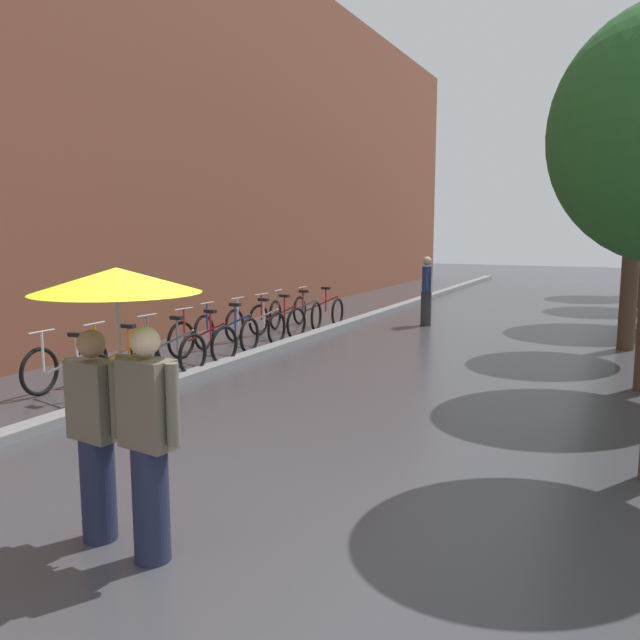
{
  "coord_description": "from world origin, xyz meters",
  "views": [
    {
      "loc": [
        3.0,
        -3.79,
        2.36
      ],
      "look_at": [
        -0.11,
        2.66,
        1.35
      ],
      "focal_mm": 36.24,
      "sensor_mm": 36.0,
      "label": 1
    }
  ],
  "objects_px": {
    "street_tree_2": "(639,139)",
    "pedestrian_walking_midground": "(426,291)",
    "street_tree_5": "(636,184)",
    "couple_under_umbrella": "(119,361)",
    "parked_bicycle_5": "(255,326)",
    "parked_bicycle_8": "(318,310)",
    "parked_bicycle_0": "(67,373)",
    "parked_bicycle_1": "(119,361)",
    "parked_bicycle_4": "(226,333)",
    "parked_bicycle_6": "(277,321)",
    "parked_bicycle_7": "(296,315)",
    "parked_bicycle_2": "(168,350)",
    "parked_bicycle_3": "(202,341)"
  },
  "relations": [
    {
      "from": "parked_bicycle_0",
      "to": "parked_bicycle_6",
      "type": "bearing_deg",
      "value": 89.2
    },
    {
      "from": "parked_bicycle_3",
      "to": "parked_bicycle_4",
      "type": "distance_m",
      "value": 1.02
    },
    {
      "from": "parked_bicycle_6",
      "to": "parked_bicycle_8",
      "type": "relative_size",
      "value": 1.05
    },
    {
      "from": "street_tree_2",
      "to": "parked_bicycle_4",
      "type": "xyz_separation_m",
      "value": [
        -6.97,
        -3.61,
        -3.67
      ]
    },
    {
      "from": "parked_bicycle_0",
      "to": "parked_bicycle_8",
      "type": "bearing_deg",
      "value": 89.19
    },
    {
      "from": "parked_bicycle_3",
      "to": "street_tree_2",
      "type": "bearing_deg",
      "value": 34.15
    },
    {
      "from": "parked_bicycle_3",
      "to": "couple_under_umbrella",
      "type": "height_order",
      "value": "couple_under_umbrella"
    },
    {
      "from": "street_tree_5",
      "to": "parked_bicycle_6",
      "type": "height_order",
      "value": "street_tree_5"
    },
    {
      "from": "parked_bicycle_1",
      "to": "parked_bicycle_0",
      "type": "bearing_deg",
      "value": -95.87
    },
    {
      "from": "parked_bicycle_5",
      "to": "parked_bicycle_8",
      "type": "relative_size",
      "value": 0.98
    },
    {
      "from": "street_tree_2",
      "to": "parked_bicycle_2",
      "type": "relative_size",
      "value": 4.86
    },
    {
      "from": "street_tree_5",
      "to": "couple_under_umbrella",
      "type": "xyz_separation_m",
      "value": [
        -3.23,
        -22.13,
        -2.5
      ]
    },
    {
      "from": "parked_bicycle_6",
      "to": "couple_under_umbrella",
      "type": "height_order",
      "value": "couple_under_umbrella"
    },
    {
      "from": "parked_bicycle_3",
      "to": "parked_bicycle_7",
      "type": "bearing_deg",
      "value": 92.82
    },
    {
      "from": "parked_bicycle_2",
      "to": "parked_bicycle_4",
      "type": "relative_size",
      "value": 0.99
    },
    {
      "from": "street_tree_2",
      "to": "parked_bicycle_3",
      "type": "distance_m",
      "value": 9.01
    },
    {
      "from": "street_tree_2",
      "to": "couple_under_umbrella",
      "type": "bearing_deg",
      "value": -107.25
    },
    {
      "from": "parked_bicycle_0",
      "to": "couple_under_umbrella",
      "type": "xyz_separation_m",
      "value": [
        3.73,
        -2.93,
        1.05
      ]
    },
    {
      "from": "parked_bicycle_4",
      "to": "pedestrian_walking_midground",
      "type": "bearing_deg",
      "value": 63.46
    },
    {
      "from": "parked_bicycle_5",
      "to": "pedestrian_walking_midground",
      "type": "xyz_separation_m",
      "value": [
        2.46,
        3.99,
        0.49
      ]
    },
    {
      "from": "parked_bicycle_3",
      "to": "parked_bicycle_6",
      "type": "xyz_separation_m",
      "value": [
        -0.09,
        2.87,
        0.0
      ]
    },
    {
      "from": "street_tree_2",
      "to": "pedestrian_walking_midground",
      "type": "relative_size",
      "value": 3.15
    },
    {
      "from": "parked_bicycle_8",
      "to": "parked_bicycle_5",
      "type": "bearing_deg",
      "value": -91.23
    },
    {
      "from": "parked_bicycle_7",
      "to": "street_tree_2",
      "type": "bearing_deg",
      "value": 5.64
    },
    {
      "from": "parked_bicycle_2",
      "to": "parked_bicycle_3",
      "type": "relative_size",
      "value": 0.95
    },
    {
      "from": "parked_bicycle_5",
      "to": "parked_bicycle_6",
      "type": "xyz_separation_m",
      "value": [
        0.03,
        0.86,
        0.0
      ]
    },
    {
      "from": "couple_under_umbrella",
      "to": "parked_bicycle_8",
      "type": "bearing_deg",
      "value": 108.65
    },
    {
      "from": "parked_bicycle_1",
      "to": "parked_bicycle_5",
      "type": "xyz_separation_m",
      "value": [
        -0.05,
        4.02,
        0.0
      ]
    },
    {
      "from": "parked_bicycle_0",
      "to": "parked_bicycle_4",
      "type": "bearing_deg",
      "value": 89.83
    },
    {
      "from": "couple_under_umbrella",
      "to": "parked_bicycle_7",
      "type": "bearing_deg",
      "value": 110.99
    },
    {
      "from": "street_tree_2",
      "to": "parked_bicycle_7",
      "type": "xyz_separation_m",
      "value": [
        -7.0,
        -0.69,
        -3.67
      ]
    },
    {
      "from": "street_tree_2",
      "to": "parked_bicycle_2",
      "type": "bearing_deg",
      "value": -140.69
    },
    {
      "from": "parked_bicycle_6",
      "to": "pedestrian_walking_midground",
      "type": "xyz_separation_m",
      "value": [
        2.43,
        3.13,
        0.49
      ]
    },
    {
      "from": "street_tree_2",
      "to": "parked_bicycle_4",
      "type": "relative_size",
      "value": 4.81
    },
    {
      "from": "parked_bicycle_6",
      "to": "couple_under_umbrella",
      "type": "bearing_deg",
      "value": -67.3
    },
    {
      "from": "parked_bicycle_1",
      "to": "parked_bicycle_5",
      "type": "relative_size",
      "value": 1.03
    },
    {
      "from": "street_tree_5",
      "to": "parked_bicycle_3",
      "type": "height_order",
      "value": "street_tree_5"
    },
    {
      "from": "street_tree_2",
      "to": "pedestrian_walking_midground",
      "type": "distance_m",
      "value": 5.66
    },
    {
      "from": "parked_bicycle_7",
      "to": "couple_under_umbrella",
      "type": "bearing_deg",
      "value": -69.01
    },
    {
      "from": "parked_bicycle_2",
      "to": "couple_under_umbrella",
      "type": "relative_size",
      "value": 0.52
    },
    {
      "from": "street_tree_5",
      "to": "parked_bicycle_4",
      "type": "bearing_deg",
      "value": -114.45
    },
    {
      "from": "street_tree_5",
      "to": "parked_bicycle_2",
      "type": "xyz_separation_m",
      "value": [
        -6.78,
        -17.23,
        -3.55
      ]
    },
    {
      "from": "parked_bicycle_2",
      "to": "pedestrian_walking_midground",
      "type": "bearing_deg",
      "value": 71.46
    },
    {
      "from": "parked_bicycle_3",
      "to": "couple_under_umbrella",
      "type": "bearing_deg",
      "value": -58.69
    },
    {
      "from": "parked_bicycle_3",
      "to": "parked_bicycle_7",
      "type": "height_order",
      "value": "same"
    },
    {
      "from": "parked_bicycle_7",
      "to": "parked_bicycle_8",
      "type": "xyz_separation_m",
      "value": [
        0.13,
        0.95,
        0.0
      ]
    },
    {
      "from": "parked_bicycle_8",
      "to": "pedestrian_walking_midground",
      "type": "relative_size",
      "value": 0.65
    },
    {
      "from": "parked_bicycle_2",
      "to": "parked_bicycle_0",
      "type": "bearing_deg",
      "value": -95.12
    },
    {
      "from": "street_tree_5",
      "to": "parked_bicycle_5",
      "type": "xyz_separation_m",
      "value": [
        -6.91,
        -14.27,
        -3.55
      ]
    },
    {
      "from": "parked_bicycle_2",
      "to": "parked_bicycle_6",
      "type": "height_order",
      "value": "same"
    }
  ]
}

